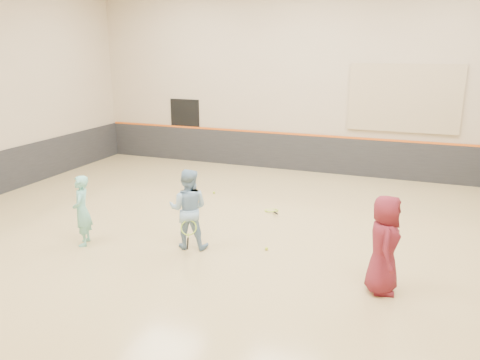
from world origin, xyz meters
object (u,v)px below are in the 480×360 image
at_px(young_man, 384,244).
at_px(spare_racket, 271,208).
at_px(girl, 82,211).
at_px(instructor, 188,209).

bearing_deg(young_man, spare_racket, 34.07).
relative_size(girl, instructor, 0.89).
bearing_deg(spare_racket, instructor, -109.20).
height_order(girl, young_man, young_man).
bearing_deg(girl, instructor, 80.34).
distance_m(girl, instructor, 2.20).
height_order(girl, instructor, instructor).
bearing_deg(instructor, young_man, 159.83).
bearing_deg(spare_racket, young_man, -47.68).
height_order(instructor, spare_racket, instructor).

